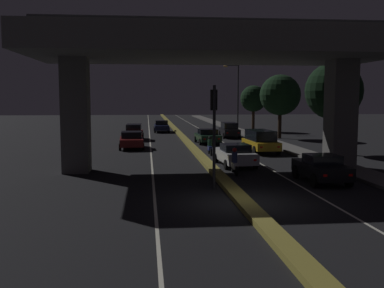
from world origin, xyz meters
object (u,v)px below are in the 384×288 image
(car_taxi_yellow_third, at_px, (261,140))
(car_dark_green_fourth, at_px, (208,136))
(car_black_fifth, at_px, (229,130))
(pedestrian_on_sidewalk, at_px, (328,148))
(car_dark_red_second_oncoming, at_px, (134,132))
(motorcycle_white_filtering_near, at_px, (235,163))
(car_black_lead, at_px, (321,168))
(car_dark_blue_third_oncoming, at_px, (161,126))
(traffic_light_left_of_median, at_px, (214,119))
(car_white_second, at_px, (235,155))
(car_dark_red_lead_oncoming, at_px, (131,140))
(motorcycle_blue_filtering_mid, at_px, (210,147))
(street_lamp, at_px, (236,93))

(car_taxi_yellow_third, relative_size, car_dark_green_fourth, 1.11)
(car_black_fifth, height_order, pedestrian_on_sidewalk, pedestrian_on_sidewalk)
(car_dark_red_second_oncoming, xyz_separation_m, pedestrian_on_sidewalk, (12.93, -18.55, 0.19))
(car_black_fifth, relative_size, car_dark_red_second_oncoming, 1.06)
(car_black_fifth, height_order, motorcycle_white_filtering_near, car_black_fifth)
(car_dark_red_second_oncoming, bearing_deg, motorcycle_white_filtering_near, 17.35)
(car_dark_green_fourth, distance_m, pedestrian_on_sidewalk, 15.19)
(car_taxi_yellow_third, bearing_deg, car_black_lead, 176.96)
(car_dark_blue_third_oncoming, bearing_deg, traffic_light_left_of_median, 1.74)
(car_taxi_yellow_third, distance_m, pedestrian_on_sidewalk, 7.16)
(car_white_second, distance_m, car_taxi_yellow_third, 7.46)
(car_dark_red_lead_oncoming, bearing_deg, motorcycle_blue_filtering_mid, 48.88)
(car_black_fifth, bearing_deg, motorcycle_blue_filtering_mid, 165.31)
(car_black_lead, xyz_separation_m, car_dark_green_fourth, (-3.03, 20.11, -0.05))
(car_white_second, distance_m, pedestrian_on_sidewalk, 6.11)
(traffic_light_left_of_median, height_order, street_lamp, street_lamp)
(car_dark_red_lead_oncoming, distance_m, motorcycle_blue_filtering_mid, 7.74)
(car_taxi_yellow_third, height_order, car_dark_green_fourth, car_taxi_yellow_third)
(car_black_lead, height_order, car_white_second, car_black_lead)
(car_white_second, distance_m, car_black_fifth, 20.74)
(traffic_light_left_of_median, distance_m, car_dark_green_fourth, 21.49)
(traffic_light_left_of_median, height_order, car_dark_red_second_oncoming, traffic_light_left_of_median)
(car_white_second, bearing_deg, traffic_light_left_of_median, 158.49)
(car_black_lead, distance_m, car_dark_red_lead_oncoming, 19.40)
(car_black_lead, bearing_deg, pedestrian_on_sidewalk, -25.99)
(motorcycle_blue_filtering_mid, height_order, pedestrian_on_sidewalk, pedestrian_on_sidewalk)
(motorcycle_white_filtering_near, relative_size, pedestrian_on_sidewalk, 1.07)
(car_black_fifth, xyz_separation_m, car_dark_red_second_oncoming, (-10.24, -1.85, -0.02))
(car_black_fifth, distance_m, car_dark_blue_third_oncoming, 11.20)
(car_black_lead, bearing_deg, car_dark_blue_third_oncoming, 10.42)
(car_white_second, distance_m, car_dark_red_second_oncoming, 19.81)
(car_black_lead, bearing_deg, car_dark_green_fourth, 7.95)
(car_dark_green_fourth, height_order, motorcycle_white_filtering_near, motorcycle_white_filtering_near)
(car_dark_red_second_oncoming, bearing_deg, motorcycle_blue_filtering_mid, 26.43)
(car_taxi_yellow_third, xyz_separation_m, car_dark_green_fourth, (-3.19, 7.36, -0.25))
(car_black_lead, xyz_separation_m, car_dark_red_second_oncoming, (-10.02, 24.68, 0.10))
(car_dark_red_lead_oncoming, distance_m, car_dark_blue_third_oncoming, 18.86)
(street_lamp, relative_size, car_taxi_yellow_third, 1.79)
(car_black_lead, bearing_deg, motorcycle_white_filtering_near, 51.43)
(car_dark_green_fourth, bearing_deg, car_dark_red_lead_oncoming, 113.90)
(car_dark_red_lead_oncoming, bearing_deg, car_black_lead, 28.86)
(car_taxi_yellow_third, distance_m, car_dark_green_fourth, 8.03)
(street_lamp, distance_m, motorcycle_blue_filtering_mid, 24.57)
(car_white_second, xyz_separation_m, car_dark_green_fourth, (0.16, 14.03, -0.01))
(car_white_second, bearing_deg, car_dark_red_lead_oncoming, 30.20)
(car_dark_green_fourth, relative_size, car_dark_blue_third_oncoming, 0.93)
(traffic_light_left_of_median, relative_size, pedestrian_on_sidewalk, 2.74)
(motorcycle_blue_filtering_mid, bearing_deg, car_white_second, -171.94)
(car_dark_green_fourth, distance_m, car_dark_red_second_oncoming, 8.35)
(car_dark_red_second_oncoming, bearing_deg, car_dark_red_lead_oncoming, 1.46)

